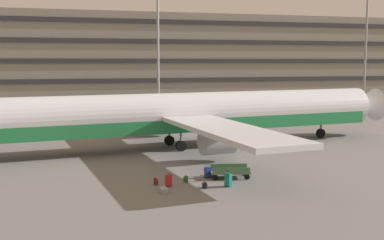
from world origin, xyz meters
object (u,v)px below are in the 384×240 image
object	(u,v)px
suitcase_scuffed	(169,180)
backpack_teal	(205,185)
suitcase_silver	(164,190)
baggage_cart	(230,172)
backpack_navy	(156,181)
suitcase_orange	(208,172)
airliner	(186,115)
backpack_purple	(186,179)
suitcase_small	(228,180)

from	to	relation	value
suitcase_scuffed	backpack_teal	size ratio (longest dim) A/B	1.88
suitcase_silver	baggage_cart	bearing A→B (deg)	25.54
backpack_teal	backpack_navy	bearing A→B (deg)	149.01
suitcase_scuffed	suitcase_orange	world-z (taller)	suitcase_orange
baggage_cart	airliner	bearing A→B (deg)	89.88
suitcase_scuffed	backpack_teal	world-z (taller)	suitcase_scuffed
backpack_teal	backpack_navy	distance (m)	3.17
airliner	suitcase_orange	xyz separation A→B (m)	(-1.43, -11.37, -2.57)
suitcase_silver	backpack_navy	size ratio (longest dim) A/B	1.48
backpack_purple	backpack_teal	bearing A→B (deg)	-66.38
suitcase_scuffed	backpack_purple	world-z (taller)	suitcase_scuffed
suitcase_silver	baggage_cart	xyz separation A→B (m)	(4.96, 2.37, 0.29)
airliner	suitcase_scuffed	distance (m)	13.84
backpack_teal	baggage_cart	world-z (taller)	baggage_cart
backpack_purple	airliner	bearing A→B (deg)	75.40
airliner	backpack_purple	size ratio (longest dim) A/B	86.35
suitcase_scuffed	backpack_teal	distance (m)	2.30
baggage_cart	suitcase_small	bearing A→B (deg)	-112.11
suitcase_silver	suitcase_scuffed	xyz separation A→B (m)	(0.56, 1.24, 0.27)
suitcase_orange	backpack_purple	distance (m)	1.89
suitcase_small	backpack_purple	world-z (taller)	suitcase_small
backpack_teal	baggage_cart	bearing A→B (deg)	42.51
airliner	suitcase_orange	world-z (taller)	airliner
airliner	backpack_purple	world-z (taller)	airliner
suitcase_orange	baggage_cart	world-z (taller)	suitcase_orange
suitcase_orange	suitcase_silver	bearing A→B (deg)	-142.48
backpack_purple	backpack_navy	world-z (taller)	backpack_navy
suitcase_scuffed	backpack_purple	xyz separation A→B (m)	(1.27, 0.73, -0.19)
suitcase_small	backpack_navy	bearing A→B (deg)	159.69
suitcase_small	suitcase_scuffed	bearing A→B (deg)	164.72
suitcase_orange	suitcase_small	world-z (taller)	suitcase_small
airliner	baggage_cart	size ratio (longest dim) A/B	12.79
suitcase_orange	backpack_teal	xyz separation A→B (m)	(-0.96, -2.52, -0.19)
backpack_purple	backpack_navy	bearing A→B (deg)	-175.94
airliner	backpack_navy	bearing A→B (deg)	-112.57
airliner	suitcase_small	size ratio (longest dim) A/B	42.44
airliner	suitcase_silver	size ratio (longest dim) A/B	55.71
suitcase_small	backpack_teal	bearing A→B (deg)	-177.43
backpack_navy	baggage_cart	world-z (taller)	baggage_cart
backpack_navy	airliner	bearing A→B (deg)	67.43
airliner	suitcase_scuffed	bearing A→B (deg)	-109.00
backpack_purple	suitcase_scuffed	bearing A→B (deg)	-150.09
suitcase_silver	backpack_purple	distance (m)	2.69
suitcase_silver	baggage_cart	size ratio (longest dim) A/B	0.23
suitcase_small	backpack_teal	size ratio (longest dim) A/B	2.21
backpack_teal	backpack_purple	bearing A→B (deg)	113.62
airliner	suitcase_orange	bearing A→B (deg)	-97.17
backpack_purple	baggage_cart	distance (m)	3.17
airliner	baggage_cart	xyz separation A→B (m)	(-0.03, -11.73, -2.53)
suitcase_small	backpack_purple	size ratio (longest dim) A/B	2.03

